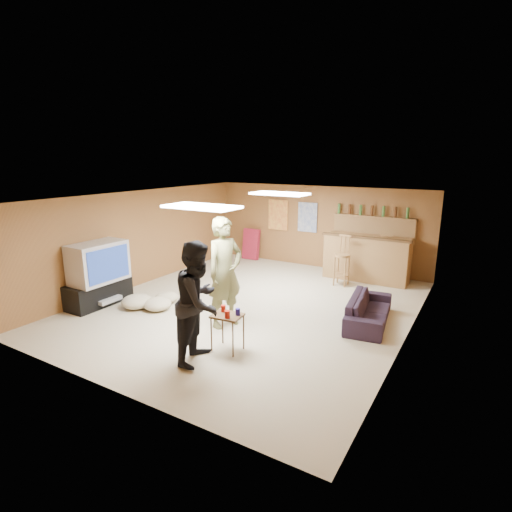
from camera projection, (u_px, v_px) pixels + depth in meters
The scene contains 32 objects.
ground at pixel (251, 306), 8.10m from camera, with size 7.00×7.00×0.00m, color tan.
ceiling at pixel (251, 197), 7.57m from camera, with size 6.00×7.00×0.02m, color silver.
wall_back at pixel (318, 227), 10.76m from camera, with size 6.00×0.02×2.20m, color brown.
wall_front at pixel (103, 310), 4.91m from camera, with size 6.00×0.02×2.20m, color brown.
wall_left at pixel (141, 238), 9.32m from camera, with size 0.02×7.00×2.20m, color brown.
wall_right at pixel (411, 276), 6.36m from camera, with size 0.02×7.00×2.20m, color brown.
tv_stand at pixel (99, 293), 8.13m from camera, with size 0.55×1.30×0.50m, color black.
dvd_box at pixel (107, 299), 8.05m from camera, with size 0.35×0.50×0.08m, color #B2B2B7.
tv_body at pixel (98, 262), 7.94m from camera, with size 0.60×1.10×0.80m, color #B2B2B7.
tv_screen at pixel (109, 264), 7.79m from camera, with size 0.02×0.95×0.65m, color navy.
bar_counter at pixel (366, 258), 9.70m from camera, with size 2.00×0.60×1.10m, color brown.
bar_lip at pixel (365, 238), 9.35m from camera, with size 2.10×0.12×0.05m, color #3F2814.
bar_shelf at pixel (374, 217), 9.84m from camera, with size 2.00×0.18×0.05m, color brown.
bar_backing at pixel (373, 229), 9.93m from camera, with size 2.00×0.14×0.60m, color brown.
poster_left at pixel (278, 215), 11.26m from camera, with size 0.60×0.03×0.85m, color #BF3F26.
poster_right at pixel (308, 217), 10.82m from camera, with size 0.55×0.03×0.80m, color #334C99.
folding_chair_stack at pixel (251, 244), 11.74m from camera, with size 0.50×0.14×0.90m, color maroon.
ceiling_panel_front at pixel (202, 207), 6.33m from camera, with size 1.20×0.60×0.04m, color white.
ceiling_panel_back at pixel (280, 194), 8.58m from camera, with size 1.20×0.60×0.04m, color white.
person_olive at pixel (225, 273), 6.96m from camera, with size 0.71×0.47×1.96m, color brown.
person_black at pixel (199, 302), 5.76m from camera, with size 0.88×0.68×1.80m, color black.
sofa at pixel (369, 310), 7.22m from camera, with size 1.67×0.65×0.49m, color black.
tray_table at pixel (228, 332), 6.19m from camera, with size 0.45×0.36×0.59m, color #3F2814.
cup_red_near at pixel (223, 308), 6.23m from camera, with size 0.08×0.08×0.10m, color #B0190B.
cup_red_far at pixel (227, 314), 5.99m from camera, with size 0.08×0.08×0.11m, color #B0190B.
cup_blue at pixel (238, 312), 6.10m from camera, with size 0.07×0.07×0.10m, color navy.
bar_stool_left at pixel (342, 261), 9.29m from camera, with size 0.36×0.36×1.15m, color brown, non-canonical shape.
bar_stool_right at pixel (383, 258), 9.36m from camera, with size 0.41×0.41×1.29m, color brown, non-canonical shape.
cushion_near_tv at pixel (137, 301), 7.96m from camera, with size 0.60×0.60×0.27m, color tan.
cushion_mid at pixel (166, 297), 8.27m from camera, with size 0.48×0.48×0.22m, color tan.
cushion_far at pixel (158, 304), 7.86m from camera, with size 0.54×0.54×0.24m, color tan.
bottle_row at pixel (372, 211), 9.82m from camera, with size 1.76×0.08×0.26m, color #3F7233, non-canonical shape.
Camera 1 is at (3.96, -6.51, 2.93)m, focal length 28.00 mm.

